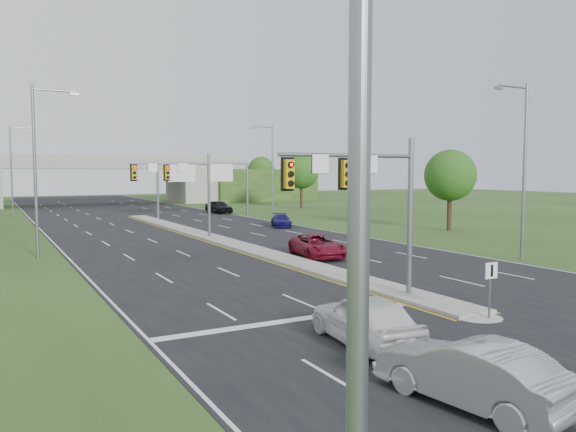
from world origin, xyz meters
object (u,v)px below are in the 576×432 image
Objects in this scene: car_white at (365,319)px; car_far_c at (219,207)px; car_silver at (471,372)px; car_far_b at (281,220)px; signal_mast_near at (369,191)px; signal_mast_far at (183,182)px; overpass at (94,183)px; car_far_a at (317,246)px; keep_right_sign at (491,281)px; sign_gantry at (203,174)px.

car_white is 0.98× the size of car_far_c.
car_silver reaches higher than car_far_b.
signal_mast_near and signal_mast_far have the same top height.
signal_mast_far is 13.90m from car_far_b.
overpass is 31.20m from car_far_c.
signal_mast_near is 1.33× the size of car_far_a.
car_far_c is (11.00, 55.45, -0.65)m from keep_right_sign.
overpass is 16.73× the size of car_silver.
car_far_c is at bearing 54.29° from sign_gantry.
keep_right_sign is (2.26, -4.45, -3.21)m from signal_mast_near.
sign_gantry reaches higher than car_white.
keep_right_sign is 0.46× the size of car_silver.
sign_gantry is at bearing -97.37° from car_white.
signal_mast_far reaches higher than sign_gantry.
car_silver is 0.91× the size of car_far_a.
signal_mast_far reaches higher than keep_right_sign.
car_white is at bearing -178.62° from keep_right_sign.
signal_mast_far is at bearing -107.04° from car_silver.
sign_gantry is at bearing -79.21° from overpass.
car_far_c is (17.39, 60.59, 0.06)m from car_silver.
car_silver is at bearing -141.20° from keep_right_sign.
car_far_b is (3.04, -14.27, -4.59)m from sign_gantry.
overpass is 68.26m from car_far_a.
car_white is 58.07m from car_far_c.
car_far_c is at bearing 62.97° from signal_mast_far.
car_silver is at bearing -96.81° from signal_mast_far.
car_far_a is at bearing -109.32° from car_far_c.
sign_gantry is at bearing -132.75° from car_far_c.
car_far_a is at bearing -70.06° from signal_mast_far.
signal_mast_near is at bearing -90.00° from signal_mast_far.
car_far_a is at bearing -87.91° from overpass.
car_silver is 0.96× the size of car_far_c.
overpass is at bearing -104.31° from car_silver.
signal_mast_far is 1.46× the size of car_silver.
overpass is at bearing 87.65° from signal_mast_far.
signal_mast_far is at bearing -114.11° from sign_gantry.
car_far_a is (2.48, 16.37, -0.77)m from keep_right_sign.
overpass is (2.26, 80.07, -1.17)m from signal_mast_near.
signal_mast_far reaches higher than car_white.
signal_mast_near is 1.44× the size of car_white.
car_far_a is (8.28, 16.51, -0.10)m from car_white.
signal_mast_near is 52.84m from car_far_c.
car_far_a is 1.06× the size of car_far_c.
sign_gantry is 8.59m from car_far_c.
car_far_c is (4.32, 6.00, -4.37)m from sign_gantry.
keep_right_sign is 16.57m from car_far_a.
signal_mast_far is at bearing 90.00° from signal_mast_near.
signal_mast_near reaches higher than sign_gantry.
overpass reaches higher than car_far_c.
signal_mast_near is 45.88m from sign_gantry.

